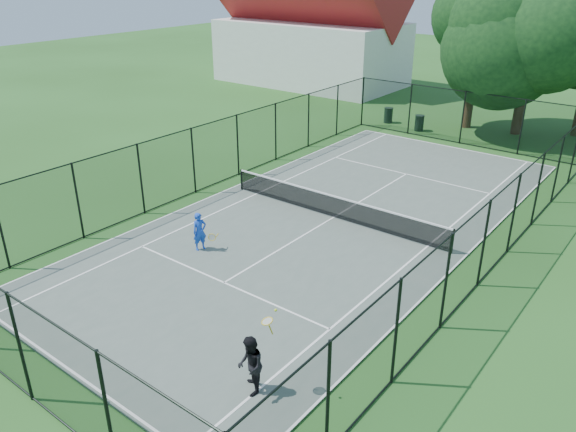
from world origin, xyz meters
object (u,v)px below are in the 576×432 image
Objects in this scene: player_blue at (200,231)px; player_black at (250,366)px; trash_bin_left at (388,115)px; trash_bin_right at (419,123)px; tennis_net at (334,206)px.

player_blue is 7.68m from player_black.
trash_bin_left is 2.47m from trash_bin_right.
player_blue reaches higher than tennis_net.
tennis_net is 10.48× the size of trash_bin_right.
player_black is at bearing -67.46° from tennis_net.
player_black is (6.28, -4.43, 0.07)m from player_blue.
player_blue reaches higher than trash_bin_right.
player_blue is at bearing -80.93° from trash_bin_left.
trash_bin_right is 24.66m from player_black.
player_black is (9.43, -24.17, 0.35)m from trash_bin_left.
tennis_net is at bearing 66.40° from player_blue.
player_black is at bearing -35.18° from player_blue.
player_black is (4.00, -9.64, 0.26)m from tennis_net.
trash_bin_right is (-3.01, 14.00, -0.09)m from tennis_net.
tennis_net is at bearing -69.50° from trash_bin_left.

